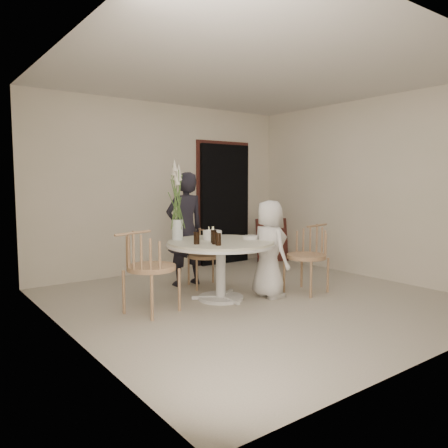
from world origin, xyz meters
TOP-DOWN VIEW (x-y plane):
  - ground at (0.00, 0.00)m, footprint 4.50×4.50m
  - room_shell at (0.00, 0.00)m, footprint 4.50×4.50m
  - doorway at (1.15, 2.19)m, footprint 1.00×0.10m
  - door_trim at (1.15, 2.23)m, footprint 1.12×0.03m
  - table at (-0.35, 0.25)m, footprint 1.33×1.33m
  - picture_frame at (1.95, 1.81)m, footprint 0.61×0.38m
  - chair_far at (-0.10, 1.02)m, footprint 0.52×0.54m
  - chair_right at (0.88, -0.12)m, footprint 0.58×0.55m
  - chair_left at (-1.41, 0.23)m, footprint 0.65×0.63m
  - girl at (-0.29, 1.17)m, footprint 0.58×0.39m
  - boy at (0.21, -0.02)m, footprint 0.45×0.63m
  - birthday_cake at (-0.36, 0.42)m, footprint 0.24×0.24m
  - cola_tumbler_a at (-0.57, 0.07)m, footprint 0.07×0.07m
  - cola_tumbler_b at (-0.59, -0.04)m, footprint 0.07×0.07m
  - cola_tumbler_c at (-0.74, 0.19)m, footprint 0.09×0.09m
  - cola_tumbler_d at (-0.51, 0.17)m, footprint 0.08×0.08m
  - plate_stack at (0.04, 0.15)m, footprint 0.19×0.19m
  - flower_vase at (-0.72, 0.65)m, footprint 0.14×0.14m

SIDE VIEW (x-z plane):
  - ground at x=0.00m, z-range 0.00..0.00m
  - picture_frame at x=1.95m, z-range 0.00..0.78m
  - chair_far at x=-0.10m, z-range 0.12..0.91m
  - chair_right at x=0.88m, z-range 0.13..1.02m
  - chair_left at x=-1.41m, z-range 0.14..1.08m
  - boy at x=0.21m, z-range 0.00..1.22m
  - table at x=-0.35m, z-range 0.25..0.98m
  - plate_stack at x=0.04m, z-range 0.73..0.78m
  - birthday_cake at x=-0.36m, z-range 0.71..0.87m
  - girl at x=-0.29m, z-range 0.00..1.58m
  - cola_tumbler_b at x=-0.59m, z-range 0.73..0.87m
  - cola_tumbler_a at x=-0.57m, z-range 0.73..0.87m
  - cola_tumbler_c at x=-0.74m, z-range 0.73..0.88m
  - cola_tumbler_d at x=-0.51m, z-range 0.73..0.88m
  - doorway at x=1.15m, z-range 0.00..2.10m
  - door_trim at x=1.15m, z-range 0.00..2.22m
  - flower_vase at x=-0.72m, z-range 0.70..1.71m
  - room_shell at x=0.00m, z-range -0.63..3.87m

